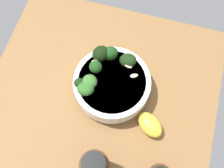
% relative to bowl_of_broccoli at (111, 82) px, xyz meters
% --- Properties ---
extents(ground_plane, '(0.58, 0.58, 0.04)m').
position_rel_bowl_of_broccoli_xyz_m(ground_plane, '(0.02, 0.04, -0.06)').
color(ground_plane, brown).
extents(bowl_of_broccoli, '(0.19, 0.19, 0.10)m').
position_rel_bowl_of_broccoli_xyz_m(bowl_of_broccoli, '(0.00, 0.00, 0.00)').
color(bowl_of_broccoli, white).
rests_on(bowl_of_broccoli, ground_plane).
extents(lemon_wedge, '(0.08, 0.08, 0.04)m').
position_rel_bowl_of_broccoli_xyz_m(lemon_wedge, '(-0.12, 0.07, -0.02)').
color(lemon_wedge, yellow).
rests_on(lemon_wedge, ground_plane).
extents(bottle_tall, '(0.06, 0.06, 0.13)m').
position_rel_bowl_of_broccoli_xyz_m(bottle_tall, '(-0.02, 0.20, 0.02)').
color(bottle_tall, '#472814').
rests_on(bottle_tall, ground_plane).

